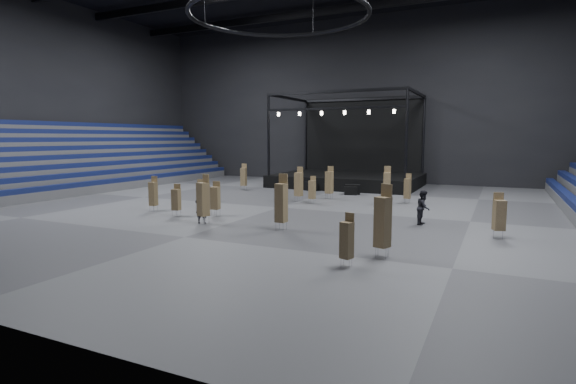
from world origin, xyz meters
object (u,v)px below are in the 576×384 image
at_px(chair_stack_9, 299,184).
at_px(chair_stack_12, 153,193).
at_px(chair_stack_2, 215,197).
at_px(chair_stack_11, 206,189).
at_px(chair_stack_3, 329,182).
at_px(chair_stack_1, 176,199).
at_px(chair_stack_15, 203,198).
at_px(stage, 350,171).
at_px(chair_stack_14, 408,188).
at_px(man_center, 201,207).
at_px(crew_member, 423,207).
at_px(flight_case_mid, 353,189).
at_px(chair_stack_8, 244,176).
at_px(chair_stack_13, 387,185).
at_px(flight_case_right, 351,191).
at_px(chair_stack_6, 499,214).
at_px(chair_stack_5, 312,189).
at_px(chair_stack_0, 281,202).
at_px(flight_case_left, 311,186).
at_px(chair_stack_7, 347,239).
at_px(chair_stack_10, 200,192).
at_px(chair_stack_4, 383,221).

relative_size(chair_stack_9, chair_stack_12, 1.15).
bearing_deg(chair_stack_2, chair_stack_11, 120.47).
xyz_separation_m(chair_stack_3, chair_stack_11, (-7.67, -6.06, -0.30)).
bearing_deg(chair_stack_1, chair_stack_11, 96.86).
height_order(chair_stack_3, chair_stack_15, chair_stack_15).
height_order(stage, chair_stack_14, stage).
height_order(chair_stack_11, man_center, chair_stack_11).
height_order(chair_stack_12, crew_member, chair_stack_12).
bearing_deg(flight_case_mid, chair_stack_1, -113.95).
distance_m(chair_stack_14, chair_stack_15, 15.92).
relative_size(chair_stack_2, crew_member, 1.12).
relative_size(chair_stack_8, chair_stack_13, 0.88).
distance_m(flight_case_right, chair_stack_6, 17.42).
relative_size(chair_stack_5, crew_member, 1.06).
distance_m(chair_stack_5, chair_stack_6, 14.38).
bearing_deg(chair_stack_0, flight_case_left, 111.73).
relative_size(chair_stack_5, chair_stack_15, 0.73).
height_order(chair_stack_9, chair_stack_11, chair_stack_9).
bearing_deg(flight_case_left, chair_stack_14, -24.28).
height_order(chair_stack_0, chair_stack_7, chair_stack_0).
bearing_deg(flight_case_mid, chair_stack_15, -102.62).
xyz_separation_m(chair_stack_10, chair_stack_13, (11.69, 6.86, 0.39)).
distance_m(stage, chair_stack_13, 13.22).
xyz_separation_m(chair_stack_2, chair_stack_4, (11.86, -5.36, 0.37)).
distance_m(flight_case_mid, chair_stack_0, 16.33).
relative_size(chair_stack_4, crew_member, 1.56).
height_order(stage, man_center, stage).
xyz_separation_m(chair_stack_4, chair_stack_15, (-10.96, 2.86, -0.07)).
distance_m(stage, chair_stack_5, 13.61).
relative_size(stage, flight_case_left, 11.70).
xyz_separation_m(flight_case_left, chair_stack_4, (11.61, -20.34, 1.13)).
distance_m(chair_stack_3, chair_stack_12, 13.72).
bearing_deg(chair_stack_14, chair_stack_13, -125.97).
relative_size(chair_stack_13, chair_stack_14, 1.26).
xyz_separation_m(chair_stack_5, chair_stack_12, (-8.28, -7.70, 0.12)).
relative_size(stage, chair_stack_2, 6.46).
distance_m(chair_stack_2, chair_stack_7, 13.17).
xyz_separation_m(stage, flight_case_right, (2.43, -7.42, -1.09)).
xyz_separation_m(chair_stack_12, chair_stack_15, (5.67, -2.21, 0.25)).
xyz_separation_m(chair_stack_15, man_center, (-0.15, 0.00, -0.51)).
relative_size(chair_stack_6, chair_stack_13, 0.80).
relative_size(chair_stack_2, chair_stack_6, 0.97).
xyz_separation_m(flight_case_left, chair_stack_6, (15.88, -14.46, 0.79)).
bearing_deg(chair_stack_6, chair_stack_5, 130.12).
height_order(stage, chair_stack_4, stage).
relative_size(chair_stack_10, crew_member, 1.01).
distance_m(chair_stack_2, chair_stack_11, 5.91).
relative_size(chair_stack_4, chair_stack_10, 1.54).
height_order(flight_case_mid, chair_stack_3, chair_stack_3).
relative_size(flight_case_mid, chair_stack_7, 0.62).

